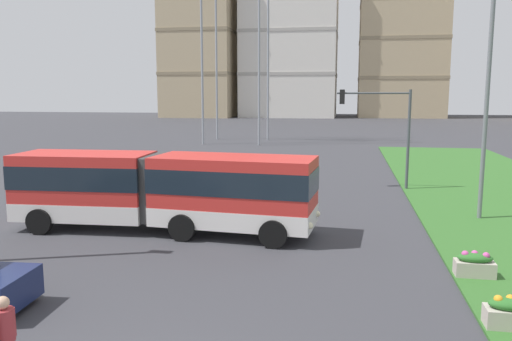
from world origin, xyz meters
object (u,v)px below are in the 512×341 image
at_px(car_silver_hatch, 193,168).
at_px(traffic_light_far_right, 383,120).
at_px(flower_planter_1, 510,313).
at_px(articulated_bus, 163,190).
at_px(flower_planter_2, 475,264).
at_px(streetlight_median, 487,92).
at_px(apartment_tower_west, 201,34).
at_px(apartment_tower_centre, 403,23).
at_px(pedestrian_crossing, 5,335).
at_px(apartment_tower_westcentre, 291,36).

distance_m(car_silver_hatch, traffic_light_far_right, 11.80).
bearing_deg(flower_planter_1, articulated_bus, 147.87).
xyz_separation_m(flower_planter_1, flower_planter_2, (0.00, 3.36, 0.00)).
distance_m(flower_planter_2, streetlight_median, 9.17).
bearing_deg(apartment_tower_west, streetlight_median, -67.26).
xyz_separation_m(flower_planter_2, traffic_light_far_right, (-1.77, 14.00, 3.44)).
bearing_deg(apartment_tower_centre, streetlight_median, -93.49).
xyz_separation_m(pedestrian_crossing, apartment_tower_westcentre, (-7.30, 112.86, 17.48)).
bearing_deg(flower_planter_2, traffic_light_far_right, 97.22).
height_order(pedestrian_crossing, traffic_light_far_right, traffic_light_far_right).
bearing_deg(apartment_tower_westcentre, flower_planter_1, -81.10).
bearing_deg(streetlight_median, traffic_light_far_right, 119.32).
bearing_deg(traffic_light_far_right, apartment_tower_centre, 84.01).
distance_m(traffic_light_far_right, apartment_tower_centre, 95.01).
xyz_separation_m(flower_planter_2, apartment_tower_west, (-37.06, 100.44, 18.21)).
bearing_deg(flower_planter_2, articulated_bus, 162.57).
relative_size(flower_planter_2, apartment_tower_westcentre, 0.03).
bearing_deg(traffic_light_far_right, flower_planter_1, -84.17).
xyz_separation_m(flower_planter_1, streetlight_median, (1.90, 10.83, 4.98)).
bearing_deg(car_silver_hatch, flower_planter_2, -49.14).
bearing_deg(streetlight_median, pedestrian_crossing, -128.11).
xyz_separation_m(apartment_tower_west, apartment_tower_westcentre, (20.01, 5.03, -0.16)).
height_order(pedestrian_crossing, flower_planter_2, pedestrian_crossing).
distance_m(traffic_light_far_right, apartment_tower_west, 94.53).
bearing_deg(apartment_tower_centre, apartment_tower_west, -171.78).
bearing_deg(apartment_tower_centre, flower_planter_1, -94.13).
xyz_separation_m(articulated_bus, streetlight_median, (12.60, 4.10, 3.75)).
height_order(car_silver_hatch, apartment_tower_centre, apartment_tower_centre).
xyz_separation_m(articulated_bus, flower_planter_2, (10.70, -3.36, -1.23)).
bearing_deg(flower_planter_2, flower_planter_1, -90.00).
bearing_deg(apartment_tower_westcentre, apartment_tower_west, -165.89).
xyz_separation_m(flower_planter_2, streetlight_median, (1.90, 7.46, 4.98)).
bearing_deg(flower_planter_1, apartment_tower_west, 109.65).
bearing_deg(flower_planter_2, pedestrian_crossing, -142.85).
relative_size(pedestrian_crossing, apartment_tower_westcentre, 0.05).
distance_m(pedestrian_crossing, apartment_tower_westcentre, 114.44).
height_order(traffic_light_far_right, apartment_tower_west, apartment_tower_west).
bearing_deg(apartment_tower_westcentre, car_silver_hatch, -87.50).
distance_m(flower_planter_2, apartment_tower_west, 108.60).
bearing_deg(streetlight_median, flower_planter_2, -104.28).
bearing_deg(pedestrian_crossing, flower_planter_2, 37.15).
distance_m(pedestrian_crossing, traffic_light_far_right, 23.01).
distance_m(pedestrian_crossing, flower_planter_1, 10.56).
xyz_separation_m(pedestrian_crossing, flower_planter_2, (9.75, 7.39, -0.58)).
xyz_separation_m(pedestrian_crossing, streetlight_median, (11.65, 14.85, 4.40)).
relative_size(articulated_bus, traffic_light_far_right, 2.16).
xyz_separation_m(traffic_light_far_right, apartment_tower_westcentre, (-15.27, 91.47, 14.62)).
height_order(flower_planter_2, apartment_tower_centre, apartment_tower_centre).
relative_size(traffic_light_far_right, apartment_tower_west, 0.15).
bearing_deg(flower_planter_1, traffic_light_far_right, 95.83).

